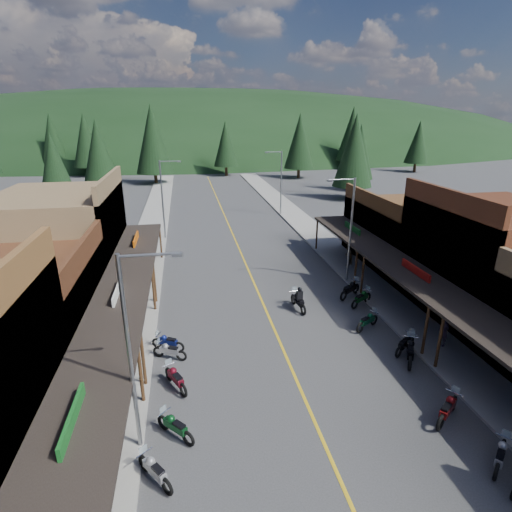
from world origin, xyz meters
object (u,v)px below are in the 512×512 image
streetlight_1 (164,196)px  pine_9 (360,152)px  bike_east_9 (362,297)px  pine_3 (226,144)px  streetlight_3 (280,180)px  pine_5 (352,134)px  bike_west_8 (168,341)px  bike_east_7 (405,343)px  streetlight_2 (349,226)px  pedestrian_east_a (444,331)px  pine_1 (86,140)px  bike_east_5 (448,408)px  bike_west_7 (170,350)px  pine_11 (354,151)px  bike_west_6 (176,377)px  pine_6 (418,142)px  pine_8 (54,163)px  bike_west_4 (155,469)px  streetlight_0 (133,348)px  rider_on_bike (298,300)px  bike_east_4 (501,454)px  bike_east_10 (350,289)px  shop_west_3 (64,240)px  pine_7 (52,139)px  shop_west_2 (18,312)px  pedestrian_east_b (348,254)px  shop_east_2 (490,262)px  pine_4 (300,141)px  bike_east_6 (410,350)px  shop_east_3 (407,234)px

streetlight_1 → pine_9: pine_9 is taller
bike_east_9 → pine_3: bearing=150.3°
streetlight_3 → pine_5: size_ratio=0.57×
bike_west_8 → bike_east_7: bearing=-74.5°
streetlight_2 → pedestrian_east_a: streetlight_2 is taller
pine_1 → bike_east_5: pine_1 is taller
streetlight_2 → pine_5: 69.57m
streetlight_1 → bike_west_7: size_ratio=4.25×
pine_1 → bike_east_9: size_ratio=5.94×
pine_9 → bike_west_8: pine_9 is taller
pine_3 → bike_east_5: 73.01m
pine_11 → bike_west_6: bearing=-122.4°
bike_west_7 → pine_6: bearing=-13.5°
pine_8 → pine_11: bearing=-2.7°
pine_9 → bike_west_4: 61.13m
streetlight_0 → streetlight_1: (0.00, 28.00, 0.00)m
rider_on_bike → streetlight_3: bearing=71.8°
streetlight_2 → rider_on_bike: (-4.82, -3.84, -3.78)m
pine_5 → bike_east_4: 86.27m
streetlight_0 → bike_east_10: streetlight_0 is taller
shop_west_3 → pine_1: bearing=99.9°
pine_8 → pine_6: bearing=19.4°
bike_west_4 → pedestrian_east_a: pedestrian_east_a is taller
pine_7 → pine_9: pine_7 is taller
shop_west_2 → pine_8: pine_8 is taller
bike_west_4 → bike_east_4: 12.49m
pine_1 → pine_3: pine_1 is taller
pine_6 → pine_8: size_ratio=1.10×
streetlight_2 → pedestrian_east_b: (1.48, 3.09, -3.37)m
pine_7 → bike_east_4: pine_7 is taller
pine_9 → pedestrian_east_a: pine_9 is taller
bike_east_7 → streetlight_1: bearing=174.8°
shop_east_2 → rider_on_bike: size_ratio=4.69×
streetlight_3 → bike_east_9: 26.31m
pine_4 → pine_11: 22.09m
pine_9 → pine_11: 8.10m
bike_east_9 → bike_east_10: size_ratio=0.91×
pine_5 → shop_west_3: bearing=-128.2°
shop_west_2 → pine_5: size_ratio=0.78×
streetlight_0 → bike_west_8: (0.72, 6.75, -3.92)m
pine_4 → pine_8: 44.74m
shop_east_2 → bike_east_4: shop_east_2 is taller
shop_west_2 → pine_1: pine_1 is taller
bike_east_6 → pine_7: bearing=145.0°
pine_8 → bike_west_4: pine_8 is taller
streetlight_1 → pedestrian_east_b: 19.16m
bike_west_4 → pine_8: bearing=71.1°
shop_east_2 → rider_on_bike: shop_east_2 is taller
shop_east_3 → bike_west_6: size_ratio=5.20×
pine_8 → bike_east_5: bearing=-59.5°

